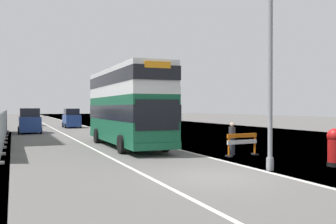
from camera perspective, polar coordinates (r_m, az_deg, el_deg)
The scene contains 10 objects.
ground at distance 13.94m, azimuth 8.76°, elevation -9.60°, with size 140.00×280.00×0.10m.
double_decker_bus at distance 23.58m, azimuth -6.29°, elevation 0.99°, with size 2.83×11.13×4.83m.
lamppost_foreground at distance 15.17m, azimuth 15.25°, elevation 6.93°, with size 0.29×0.70×8.66m.
red_pillar_postbox at distance 17.06m, azimuth 23.98°, elevation -4.68°, with size 0.64×0.64×1.58m.
roadworks_barrier at distance 19.34m, azimuth 11.17°, elevation -4.44°, with size 1.85×0.62×1.13m.
construction_site_fence at distance 29.62m, azimuth -23.57°, elevation -2.07°, with size 0.44×24.00×2.18m.
car_oncoming_near at distance 38.21m, azimuth -20.24°, elevation -1.37°, with size 2.10×4.07×2.37m.
car_receding_mid at distance 47.05m, azimuth -14.41°, elevation -1.00°, with size 1.93×3.88×2.32m.
car_receding_far at distance 53.66m, azimuth -20.08°, elevation -0.90°, with size 1.90×4.10×2.13m.
pedestrian_at_kerb at distance 19.66m, azimuth 9.69°, elevation -4.01°, with size 0.34×0.34×1.67m.
Camera 1 is at (-6.56, -11.59, 2.44)m, focal length 40.19 mm.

